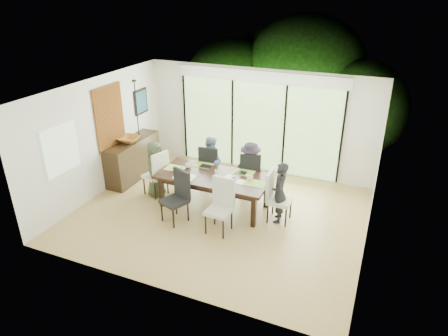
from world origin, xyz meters
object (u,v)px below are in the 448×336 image
at_px(chair_near_left, 174,197).
at_px(sideboard, 133,159).
at_px(vase, 217,173).
at_px(chair_near_right, 219,207).
at_px(chair_left_end, 155,172).
at_px(cup_b, 218,177).
at_px(chair_right_end, 280,197).
at_px(person_right_end, 279,193).
at_px(cup_c, 250,178).
at_px(person_far_left, 211,162).
at_px(table_top, 214,177).
at_px(person_left_end, 155,169).
at_px(laptop, 177,170).
at_px(cup_a, 188,166).
at_px(chair_far_left, 211,166).
at_px(bowl, 129,139).
at_px(chair_far_right, 250,173).
at_px(person_far_right, 250,169).

relative_size(chair_near_left, sideboard, 0.63).
relative_size(chair_near_left, vase, 9.17).
bearing_deg(chair_near_right, chair_left_end, 159.58).
distance_m(chair_near_right, cup_b, 0.88).
height_order(chair_right_end, sideboard, chair_right_end).
height_order(person_right_end, cup_c, person_right_end).
height_order(chair_near_left, chair_near_right, same).
distance_m(person_right_end, cup_c, 0.70).
bearing_deg(person_far_left, table_top, 132.06).
xyz_separation_m(table_top, person_far_left, (-0.45, 0.83, -0.08)).
distance_m(person_left_end, laptop, 0.65).
bearing_deg(cup_a, person_left_end, -169.11).
xyz_separation_m(chair_near_right, cup_a, (-1.20, 1.02, 0.25)).
bearing_deg(person_left_end, cup_b, -101.71).
relative_size(chair_left_end, laptop, 3.33).
height_order(chair_right_end, chair_far_left, same).
xyz_separation_m(chair_near_right, person_far_left, (-0.95, 1.70, 0.10)).
xyz_separation_m(chair_near_left, vase, (0.55, 0.92, 0.27)).
relative_size(chair_right_end, chair_near_right, 1.00).
height_order(chair_near_right, person_left_end, person_left_end).
bearing_deg(chair_near_left, chair_near_right, 21.95).
xyz_separation_m(chair_left_end, person_far_left, (1.05, 0.83, 0.10)).
bearing_deg(cup_b, bowl, 167.80).
distance_m(chair_far_left, chair_near_right, 1.96).
bearing_deg(chair_near_left, person_far_left, 110.27).
bearing_deg(table_top, cup_a, 167.91).
bearing_deg(person_left_end, chair_left_end, 81.80).
bearing_deg(laptop, cup_b, -38.17).
relative_size(chair_far_right, person_far_right, 0.85).
relative_size(cup_a, bowl, 0.24).
bearing_deg(chair_right_end, sideboard, 81.80).
relative_size(chair_far_left, laptop, 3.33).
xyz_separation_m(person_left_end, cup_c, (2.28, 0.10, 0.16)).
relative_size(chair_near_left, person_far_right, 0.85).
relative_size(person_left_end, cup_b, 12.90).
distance_m(table_top, cup_b, 0.20).
bearing_deg(cup_b, person_far_left, 122.83).
relative_size(chair_near_left, person_left_end, 0.85).
height_order(person_far_right, laptop, person_far_right).
distance_m(person_far_left, person_far_right, 1.00).
bearing_deg(chair_near_right, person_far_right, 91.40).
relative_size(chair_far_left, chair_near_left, 1.00).
distance_m(vase, cup_b, 0.18).
distance_m(person_far_left, sideboard, 2.08).
bearing_deg(chair_left_end, person_right_end, 108.13).
height_order(table_top, chair_right_end, chair_right_end).
bearing_deg(bowl, vase, -9.42).
xyz_separation_m(laptop, cup_c, (1.65, 0.20, 0.04)).
bearing_deg(chair_near_left, chair_far_left, 110.29).
relative_size(chair_far_left, cup_b, 11.00).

